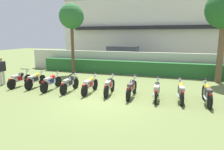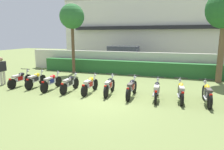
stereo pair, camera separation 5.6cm
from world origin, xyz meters
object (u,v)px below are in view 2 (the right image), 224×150
motorcycle_in_row_0 (20,79)px  motorcycle_in_row_4 (90,84)px  motorcycle_in_row_1 (36,79)px  inspector_person (2,69)px  motorcycle_in_row_9 (207,93)px  tree_near_inspector (72,17)px  parked_car (125,56)px  motorcycle_in_row_8 (181,91)px  motorcycle_in_row_6 (132,88)px  motorcycle_in_row_3 (70,83)px  motorcycle_in_row_5 (109,85)px  motorcycle_in_row_2 (51,81)px  motorcycle_in_row_7 (157,90)px

motorcycle_in_row_0 → motorcycle_in_row_4: motorcycle_in_row_4 is taller
motorcycle_in_row_1 → inspector_person: inspector_person is taller
motorcycle_in_row_1 → motorcycle_in_row_9: (8.72, -0.07, 0.01)m
motorcycle_in_row_0 → motorcycle_in_row_1: motorcycle_in_row_1 is taller
tree_near_inspector → parked_car: bearing=58.5°
motorcycle_in_row_9 → motorcycle_in_row_8: bearing=83.4°
motorcycle_in_row_6 → inspector_person: (-7.74, 0.03, 0.49)m
motorcycle_in_row_3 → motorcycle_in_row_5: bearing=-86.6°
motorcycle_in_row_9 → inspector_person: bearing=86.9°
parked_car → motorcycle_in_row_5: bearing=-79.6°
motorcycle_in_row_0 → tree_near_inspector: bearing=-12.7°
inspector_person → motorcycle_in_row_2: bearing=-1.0°
motorcycle_in_row_2 → motorcycle_in_row_5: 3.24m
motorcycle_in_row_2 → motorcycle_in_row_4: bearing=-90.8°
motorcycle_in_row_6 → motorcycle_in_row_9: bearing=-89.2°
parked_car → tree_near_inspector: (-2.84, -4.62, 3.21)m
motorcycle_in_row_2 → motorcycle_in_row_4: motorcycle_in_row_2 is taller
motorcycle_in_row_8 → motorcycle_in_row_9: (1.05, -0.06, 0.01)m
motorcycle_in_row_0 → motorcycle_in_row_9: 9.72m
tree_near_inspector → inspector_person: (-2.16, -4.59, -3.19)m
parked_car → motorcycle_in_row_4: (0.60, -9.23, -0.50)m
motorcycle_in_row_5 → motorcycle_in_row_4: bearing=89.5°
motorcycle_in_row_6 → motorcycle_in_row_9: 3.24m
motorcycle_in_row_1 → motorcycle_in_row_9: size_ratio=0.94×
parked_car → motorcycle_in_row_9: parked_car is taller
motorcycle_in_row_4 → motorcycle_in_row_6: (2.14, -0.01, 0.02)m
inspector_person → motorcycle_in_row_7: bearing=-0.1°
motorcycle_in_row_4 → motorcycle_in_row_5: (1.01, 0.07, 0.01)m
tree_near_inspector → motorcycle_in_row_8: 9.71m
motorcycle_in_row_5 → motorcycle_in_row_7: bearing=-96.0°
motorcycle_in_row_1 → motorcycle_in_row_3: 2.24m
tree_near_inspector → motorcycle_in_row_0: 5.97m
motorcycle_in_row_1 → motorcycle_in_row_7: motorcycle_in_row_1 is taller
motorcycle_in_row_7 → tree_near_inspector: bearing=52.9°
motorcycle_in_row_1 → motorcycle_in_row_7: size_ratio=0.94×
motorcycle_in_row_0 → motorcycle_in_row_3: bearing=-92.9°
motorcycle_in_row_5 → motorcycle_in_row_2: bearing=87.8°
motorcycle_in_row_6 → motorcycle_in_row_8: motorcycle_in_row_6 is taller
motorcycle_in_row_6 → motorcycle_in_row_8: 2.19m
tree_near_inspector → motorcycle_in_row_9: (8.81, -4.57, -3.69)m
parked_car → motorcycle_in_row_8: parked_car is taller
tree_near_inspector → motorcycle_in_row_1: (0.09, -4.50, -3.70)m
tree_near_inspector → inspector_person: 6.00m
motorcycle_in_row_2 → motorcycle_in_row_8: bearing=-90.7°
motorcycle_in_row_2 → inspector_person: 3.42m
parked_car → tree_near_inspector: 6.30m
parked_car → motorcycle_in_row_3: 9.32m
inspector_person → motorcycle_in_row_9: bearing=0.1°
motorcycle_in_row_6 → motorcycle_in_row_1: bearing=88.7°
motorcycle_in_row_0 → motorcycle_in_row_5: (5.35, 0.06, 0.01)m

